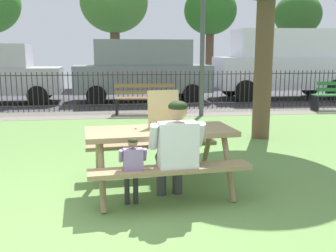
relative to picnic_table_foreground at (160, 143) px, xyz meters
The scene contains 16 objects.
ground 1.44m from the picnic_table_foreground, 139.91° to the left, with size 28.00×11.86×0.02m, color #638C46.
cobblestone_walkway 6.18m from the picnic_table_foreground, 99.36° to the left, with size 28.00×1.40×0.01m, color slate.
street_asphalt 10.39m from the picnic_table_foreground, 95.54° to the left, with size 28.00×7.10×0.01m, color #38383D.
picnic_table_foreground is the anchor object (origin of this frame).
pizza_box_open 0.28m from the picnic_table_foreground, 16.53° to the left, with size 0.47×0.50×0.46m.
pizza_slice_on_table 0.44m from the picnic_table_foreground, 163.82° to the left, with size 0.27×0.17×0.02m.
adult_at_table 0.51m from the picnic_table_foreground, 76.72° to the right, with size 0.63×0.61×1.19m.
child_at_table 0.68m from the picnic_table_foreground, 123.06° to the right, with size 0.31×0.30×0.81m.
iron_fence_streetside 6.84m from the picnic_table_foreground, 98.40° to the left, with size 19.03×0.03×1.13m.
park_bench_center 5.94m from the picnic_table_foreground, 87.41° to the left, with size 1.63×0.59×0.85m.
lamp_post_walkway 6.17m from the picnic_table_foreground, 72.35° to the left, with size 0.28×0.28×4.48m.
parked_car_right 8.89m from the picnic_table_foreground, 87.30° to the left, with size 4.66×2.07×2.08m.
parked_car_far_right 10.43m from the picnic_table_foreground, 58.44° to the left, with size 4.76×2.20×2.46m.
far_tree_center 16.00m from the picnic_table_foreground, 91.67° to the left, with size 3.35×3.35×5.61m.
far_tree_midright 16.52m from the picnic_table_foreground, 74.18° to the left, with size 2.69×2.69×4.96m.
far_tree_right 18.34m from the picnic_table_foreground, 59.58° to the left, with size 2.47×2.47×4.71m.
Camera 1 is at (0.46, -3.55, 1.71)m, focal length 41.78 mm.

